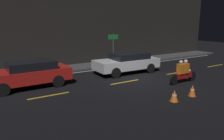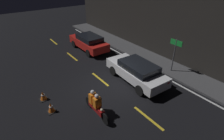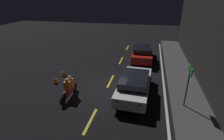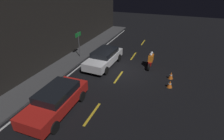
# 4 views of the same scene
# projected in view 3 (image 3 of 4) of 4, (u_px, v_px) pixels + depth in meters

# --- Properties ---
(ground_plane) EXTENTS (56.00, 56.00, 0.00)m
(ground_plane) POSITION_uv_depth(u_px,v_px,m) (107.00, 88.00, 11.90)
(ground_plane) COLOR black
(raised_curb) EXTENTS (28.00, 2.11, 0.13)m
(raised_curb) POSITION_uv_depth(u_px,v_px,m) (187.00, 95.00, 10.85)
(raised_curb) COLOR #424244
(raised_curb) RESTS_ON ground
(building_front) EXTENTS (28.00, 0.30, 7.50)m
(building_front) POSITION_uv_depth(u_px,v_px,m) (223.00, 38.00, 9.15)
(building_front) COLOR black
(building_front) RESTS_ON ground
(lane_dash_a) EXTENTS (2.00, 0.14, 0.01)m
(lane_dash_a) POSITION_uv_depth(u_px,v_px,m) (127.00, 48.00, 20.86)
(lane_dash_a) COLOR gold
(lane_dash_a) RESTS_ON ground
(lane_dash_b) EXTENTS (2.00, 0.14, 0.01)m
(lane_dash_b) POSITION_uv_depth(u_px,v_px,m) (121.00, 60.00, 16.83)
(lane_dash_b) COLOR gold
(lane_dash_b) RESTS_ON ground
(lane_dash_c) EXTENTS (2.00, 0.14, 0.01)m
(lane_dash_c) POSITION_uv_depth(u_px,v_px,m) (111.00, 81.00, 12.79)
(lane_dash_c) COLOR gold
(lane_dash_c) RESTS_ON ground
(lane_dash_d) EXTENTS (2.00, 0.14, 0.01)m
(lane_dash_d) POSITION_uv_depth(u_px,v_px,m) (90.00, 121.00, 8.76)
(lane_dash_d) COLOR gold
(lane_dash_d) RESTS_ON ground
(lane_solid_kerb) EXTENTS (25.20, 0.14, 0.01)m
(lane_solid_kerb) POSITION_uv_depth(u_px,v_px,m) (165.00, 94.00, 11.14)
(lane_solid_kerb) COLOR silver
(lane_solid_kerb) RESTS_ON ground
(taxi_red) EXTENTS (4.42, 1.94, 1.41)m
(taxi_red) POSITION_uv_depth(u_px,v_px,m) (143.00, 53.00, 16.53)
(taxi_red) COLOR red
(taxi_red) RESTS_ON ground
(sedan_white) EXTENTS (4.59, 2.05, 1.38)m
(sedan_white) POSITION_uv_depth(u_px,v_px,m) (135.00, 84.00, 10.73)
(sedan_white) COLOR silver
(sedan_white) RESTS_ON ground
(motorcycle) EXTENTS (2.14, 0.36, 1.36)m
(motorcycle) POSITION_uv_depth(u_px,v_px,m) (69.00, 88.00, 10.54)
(motorcycle) COLOR black
(motorcycle) RESTS_ON ground
(traffic_cone_near) EXTENTS (0.48, 0.48, 0.55)m
(traffic_cone_near) POSITION_uv_depth(u_px,v_px,m) (63.00, 73.00, 13.55)
(traffic_cone_near) COLOR black
(traffic_cone_near) RESTS_ON ground
(traffic_cone_mid) EXTENTS (0.44, 0.44, 0.58)m
(traffic_cone_mid) POSITION_uv_depth(u_px,v_px,m) (55.00, 79.00, 12.41)
(traffic_cone_mid) COLOR black
(traffic_cone_mid) RESTS_ON ground
(shop_sign) EXTENTS (0.90, 0.08, 2.40)m
(shop_sign) POSITION_uv_depth(u_px,v_px,m) (189.00, 78.00, 9.10)
(shop_sign) COLOR #4C4C51
(shop_sign) RESTS_ON raised_curb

